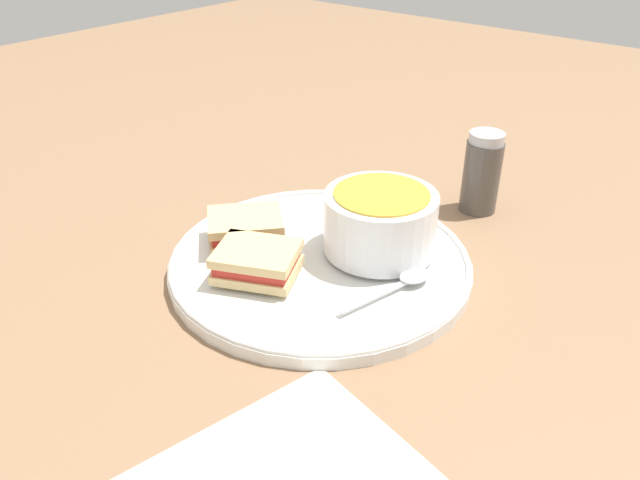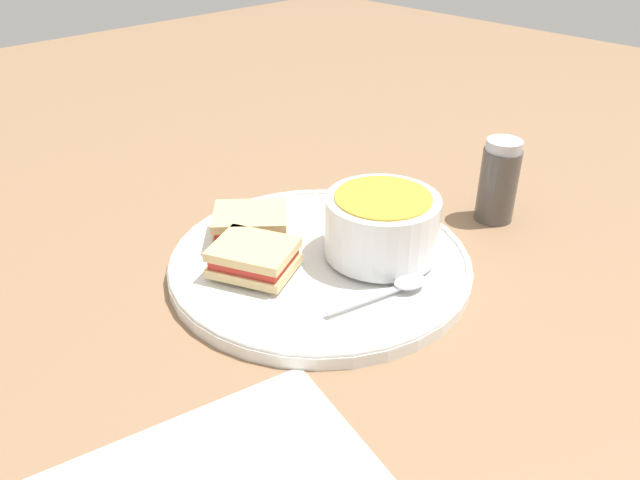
{
  "view_description": "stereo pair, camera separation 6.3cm",
  "coord_description": "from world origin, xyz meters",
  "px_view_note": "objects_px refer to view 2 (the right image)",
  "views": [
    {
      "loc": [
        0.35,
        -0.42,
        0.36
      ],
      "look_at": [
        0.0,
        0.0,
        0.03
      ],
      "focal_mm": 35.0,
      "sensor_mm": 36.0,
      "label": 1
    },
    {
      "loc": [
        0.39,
        -0.38,
        0.36
      ],
      "look_at": [
        0.0,
        0.0,
        0.03
      ],
      "focal_mm": 35.0,
      "sensor_mm": 36.0,
      "label": 2
    }
  ],
  "objects_px": {
    "soup_bowl": "(382,225)",
    "spoon": "(403,284)",
    "sandwich_half_far": "(254,257)",
    "sandwich_half_near": "(250,224)",
    "salt_shaker": "(498,181)"
  },
  "relations": [
    {
      "from": "soup_bowl",
      "to": "spoon",
      "type": "distance_m",
      "value": 0.07
    },
    {
      "from": "sandwich_half_far",
      "to": "spoon",
      "type": "bearing_deg",
      "value": 33.64
    },
    {
      "from": "spoon",
      "to": "sandwich_half_near",
      "type": "xyz_separation_m",
      "value": [
        -0.18,
        -0.04,
        0.01
      ]
    },
    {
      "from": "soup_bowl",
      "to": "sandwich_half_near",
      "type": "relative_size",
      "value": 1.16
    },
    {
      "from": "spoon",
      "to": "sandwich_half_far",
      "type": "xyz_separation_m",
      "value": [
        -0.12,
        -0.08,
        0.01
      ]
    },
    {
      "from": "soup_bowl",
      "to": "spoon",
      "type": "height_order",
      "value": "soup_bowl"
    },
    {
      "from": "sandwich_half_near",
      "to": "sandwich_half_far",
      "type": "distance_m",
      "value": 0.07
    },
    {
      "from": "spoon",
      "to": "sandwich_half_near",
      "type": "relative_size",
      "value": 1.1
    },
    {
      "from": "sandwich_half_far",
      "to": "salt_shaker",
      "type": "distance_m",
      "value": 0.31
    },
    {
      "from": "spoon",
      "to": "salt_shaker",
      "type": "distance_m",
      "value": 0.21
    },
    {
      "from": "spoon",
      "to": "salt_shaker",
      "type": "xyz_separation_m",
      "value": [
        -0.03,
        0.21,
        0.03
      ]
    },
    {
      "from": "sandwich_half_far",
      "to": "soup_bowl",
      "type": "bearing_deg",
      "value": 60.47
    },
    {
      "from": "sandwich_half_far",
      "to": "salt_shaker",
      "type": "height_order",
      "value": "salt_shaker"
    },
    {
      "from": "soup_bowl",
      "to": "salt_shaker",
      "type": "height_order",
      "value": "salt_shaker"
    },
    {
      "from": "spoon",
      "to": "salt_shaker",
      "type": "relative_size",
      "value": 1.1
    }
  ]
}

